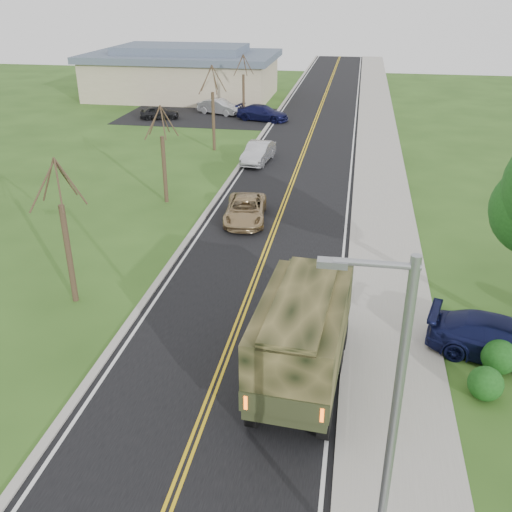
% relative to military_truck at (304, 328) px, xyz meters
% --- Properties ---
extents(road, '(8.00, 120.00, 0.01)m').
position_rel_military_truck_xyz_m(road, '(-2.77, 33.61, -2.00)').
color(road, black).
rests_on(road, ground).
extents(curb_right, '(0.30, 120.00, 0.12)m').
position_rel_military_truck_xyz_m(curb_right, '(1.38, 33.61, -1.95)').
color(curb_right, '#9E998E').
rests_on(curb_right, ground).
extents(sidewalk_right, '(3.20, 120.00, 0.10)m').
position_rel_military_truck_xyz_m(sidewalk_right, '(3.13, 33.61, -1.96)').
color(sidewalk_right, '#9E998E').
rests_on(sidewalk_right, ground).
extents(curb_left, '(0.30, 120.00, 0.10)m').
position_rel_military_truck_xyz_m(curb_left, '(-6.92, 33.61, -1.96)').
color(curb_left, '#9E998E').
rests_on(curb_left, ground).
extents(street_light, '(1.65, 0.22, 8.00)m').
position_rel_military_truck_xyz_m(street_light, '(2.13, -6.89, 2.42)').
color(street_light, gray).
rests_on(street_light, ground).
extents(bare_tree_a, '(1.93, 2.26, 6.08)m').
position_rel_military_truck_xyz_m(bare_tree_a, '(-9.77, 3.61, 0.62)').
color(bare_tree_a, '#38281C').
rests_on(bare_tree_a, ground).
extents(bare_tree_b, '(1.83, 2.14, 5.73)m').
position_rel_military_truck_xyz_m(bare_tree_b, '(-9.77, 15.61, 0.47)').
color(bare_tree_b, '#38281C').
rests_on(bare_tree_b, ground).
extents(bare_tree_c, '(2.04, 2.39, 6.42)m').
position_rel_military_truck_xyz_m(bare_tree_c, '(-9.77, 27.61, 0.77)').
color(bare_tree_c, '#38281C').
rests_on(bare_tree_c, ground).
extents(bare_tree_d, '(1.88, 2.20, 5.91)m').
position_rel_military_truck_xyz_m(bare_tree_d, '(-9.77, 39.61, 0.54)').
color(bare_tree_d, '#38281C').
rests_on(bare_tree_d, ground).
extents(commercial_building, '(25.50, 21.50, 5.65)m').
position_rel_military_truck_xyz_m(commercial_building, '(-18.75, 49.58, 0.68)').
color(commercial_building, tan).
rests_on(commercial_building, ground).
extents(military_truck, '(2.90, 7.18, 3.51)m').
position_rel_military_truck_xyz_m(military_truck, '(0.00, 0.00, 0.00)').
color(military_truck, black).
rests_on(military_truck, ground).
extents(suv_champagne, '(2.65, 4.85, 1.29)m').
position_rel_military_truck_xyz_m(suv_champagne, '(-4.52, 13.47, -1.36)').
color(suv_champagne, '#A0845A').
rests_on(suv_champagne, ground).
extents(sedan_silver, '(2.03, 4.59, 1.47)m').
position_rel_military_truck_xyz_m(sedan_silver, '(-5.77, 24.78, -1.28)').
color(sedan_silver, '#B6B6BB').
rests_on(sedan_silver, ground).
extents(pickup_navy, '(5.35, 3.19, 1.45)m').
position_rel_military_truck_xyz_m(pickup_navy, '(6.66, 2.46, -1.28)').
color(pickup_navy, '#10143B').
rests_on(pickup_navy, ground).
extents(lot_car_dark, '(3.97, 2.41, 1.26)m').
position_rel_military_truck_xyz_m(lot_car_dark, '(-17.65, 37.66, -1.38)').
color(lot_car_dark, black).
rests_on(lot_car_dark, ground).
extents(lot_car_silver, '(4.74, 3.01, 1.48)m').
position_rel_military_truck_xyz_m(lot_car_silver, '(-12.52, 40.94, -1.27)').
color(lot_car_silver, '#BABABF').
rests_on(lot_car_silver, ground).
extents(lot_car_navy, '(5.33, 3.12, 1.45)m').
position_rel_military_truck_xyz_m(lot_car_navy, '(-7.77, 38.77, -1.28)').
color(lot_car_navy, '#10113A').
rests_on(lot_car_navy, ground).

